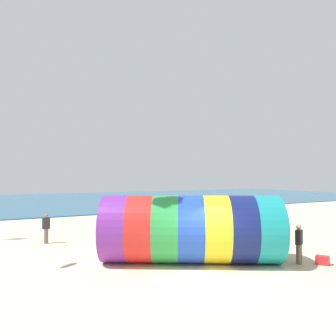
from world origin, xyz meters
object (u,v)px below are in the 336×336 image
at_px(kite_handler, 299,244).
at_px(cooler_box, 322,260).
at_px(bystander_near_water, 46,228).
at_px(giant_inflatable_tube, 191,229).

bearing_deg(kite_handler, cooler_box, -35.02).
distance_m(kite_handler, bystander_near_water, 12.88).
xyz_separation_m(giant_inflatable_tube, kite_handler, (3.84, -2.40, -0.58)).
bearing_deg(giant_inflatable_tube, kite_handler, -32.02).
bearing_deg(cooler_box, kite_handler, 144.98).
bearing_deg(bystander_near_water, giant_inflatable_tube, -55.79).
height_order(kite_handler, bystander_near_water, kite_handler).
distance_m(bystander_near_water, cooler_box, 13.81).
bearing_deg(giant_inflatable_tube, bystander_near_water, 124.21).
height_order(bystander_near_water, cooler_box, bystander_near_water).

